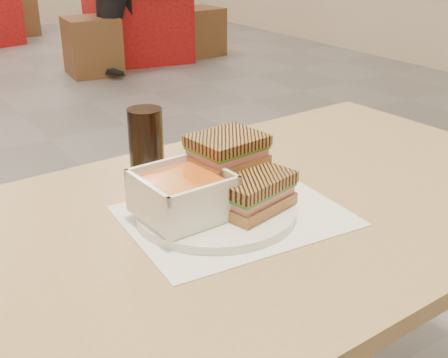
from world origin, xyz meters
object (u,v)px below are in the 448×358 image
plate (216,210)px  bg_chair_1l (92,46)px  main_table (259,260)px  panini_lower (248,190)px  cola_glass (146,145)px  bg_table_1 (137,19)px  soup_bowl (183,196)px  bg_chair_1r (199,31)px  bg_chair_2r (20,17)px

plate → bg_chair_1l: (1.37, 4.05, -0.52)m
main_table → panini_lower: panini_lower is taller
cola_glass → bg_table_1: bearing=64.6°
plate → cola_glass: 0.21m
soup_bowl → bg_chair_1l: 4.33m
plate → bg_chair_1l: 4.31m
soup_bowl → cola_glass: bearing=80.0°
main_table → plate: bearing=174.3°
soup_bowl → bg_chair_1l: soup_bowl is taller
panini_lower → bg_chair_1r: size_ratio=0.33×
bg_chair_1r → bg_chair_2r: (-1.15, 2.09, -0.02)m
soup_bowl → panini_lower: (0.10, -0.04, -0.00)m
bg_chair_1r → panini_lower: bearing=-120.5°
soup_bowl → bg_chair_1r: size_ratio=0.31×
plate → soup_bowl: bearing=174.2°
cola_glass → bg_chair_1r: size_ratio=0.31×
panini_lower → bg_chair_1r: (2.51, 4.27, -0.57)m
cola_glass → bg_chair_2r: cola_glass is taller
main_table → bg_chair_1l: 4.28m
plate → bg_chair_1l: size_ratio=0.56×
soup_bowl → bg_chair_2r: bearing=77.0°
panini_lower → bg_table_1: 4.85m
soup_bowl → bg_chair_1l: bearing=70.5°
cola_glass → main_table: bearing=-61.4°
bg_chair_1l → main_table: bearing=-107.6°
bg_chair_1l → bg_chair_1r: bg_chair_1l is taller
bg_table_1 → cola_glass: bearing=-115.4°
panini_lower → cola_glass: (-0.07, 0.23, 0.02)m
cola_glass → bg_chair_1l: cola_glass is taller
panini_lower → cola_glass: 0.24m
soup_bowl → panini_lower: soup_bowl is taller
main_table → cola_glass: bearing=118.6°
panini_lower → bg_chair_2r: size_ratio=0.36×
plate → bg_chair_1l: plate is taller
main_table → bg_chair_1l: (1.29, 4.06, -0.40)m
bg_chair_2r → bg_table_1: bearing=-73.8°
bg_chair_1l → cola_glass: bearing=-109.9°
panini_lower → bg_table_1: panini_lower is taller
main_table → bg_chair_1r: bearing=59.8°
bg_chair_2r → plate: bearing=-102.5°
main_table → panini_lower: (-0.04, -0.02, 0.16)m
plate → bg_table_1: 4.83m
plate → bg_chair_1r: bearing=58.9°
cola_glass → bg_chair_1l: size_ratio=0.29×
plate → bg_table_1: size_ratio=0.27×
cola_glass → bg_table_1: size_ratio=0.14×
cola_glass → bg_chair_2r: bearing=76.9°
main_table → plate: size_ratio=4.59×
bg_table_1 → plate: bearing=-114.1°
bg_chair_1r → bg_chair_1l: bearing=-170.9°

